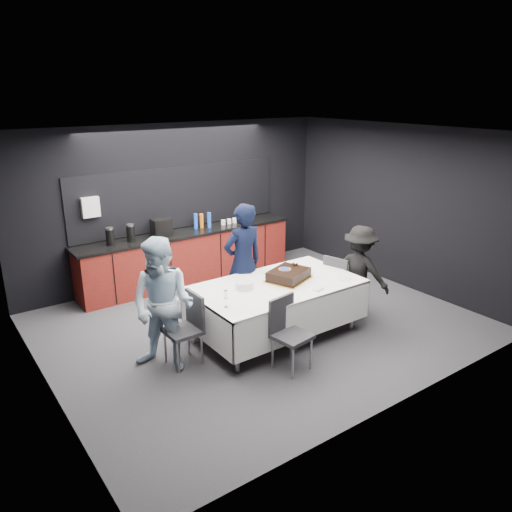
{
  "coord_description": "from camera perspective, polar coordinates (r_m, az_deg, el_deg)",
  "views": [
    {
      "loc": [
        -3.97,
        -5.46,
        3.36
      ],
      "look_at": [
        0.0,
        0.1,
        1.05
      ],
      "focal_mm": 35.0,
      "sensor_mm": 36.0,
      "label": 1
    }
  ],
  "objects": [
    {
      "name": "room_shell",
      "position": [
        6.92,
        0.48,
        6.14
      ],
      "size": [
        6.04,
        5.04,
        2.82
      ],
      "color": "white",
      "rests_on": "ground"
    },
    {
      "name": "plate_stack",
      "position": [
        6.76,
        -1.34,
        -3.33
      ],
      "size": [
        0.25,
        0.25,
        0.1
      ],
      "primitive_type": "cylinder",
      "color": "white",
      "rests_on": "party_table"
    },
    {
      "name": "champagne_flute",
      "position": [
        6.16,
        -3.48,
        -4.52
      ],
      "size": [
        0.06,
        0.06,
        0.22
      ],
      "color": "white",
      "rests_on": "party_table"
    },
    {
      "name": "loose_plate_near",
      "position": [
        6.44,
        2.68,
        -4.96
      ],
      "size": [
        0.2,
        0.2,
        0.01
      ],
      "primitive_type": "cylinder",
      "color": "white",
      "rests_on": "party_table"
    },
    {
      "name": "loose_plate_right_b",
      "position": [
        7.21,
        9.98,
        -2.56
      ],
      "size": [
        0.2,
        0.2,
        0.01
      ],
      "primitive_type": "cylinder",
      "color": "white",
      "rests_on": "party_table"
    },
    {
      "name": "chair_right",
      "position": [
        7.84,
        9.38,
        -2.72
      ],
      "size": [
        0.51,
        0.51,
        0.92
      ],
      "color": "#2A2A2F",
      "rests_on": "ground"
    },
    {
      "name": "loose_plate_far",
      "position": [
        7.32,
        1.36,
        -1.93
      ],
      "size": [
        0.2,
        0.2,
        0.01
      ],
      "primitive_type": "cylinder",
      "color": "white",
      "rests_on": "party_table"
    },
    {
      "name": "party_table",
      "position": [
        6.99,
        2.39,
        -4.25
      ],
      "size": [
        2.32,
        1.32,
        0.78
      ],
      "color": "#99999E",
      "rests_on": "ground"
    },
    {
      "name": "kitchenette",
      "position": [
        9.09,
        -7.86,
        0.43
      ],
      "size": [
        4.1,
        0.64,
        2.05
      ],
      "color": "#60130F",
      "rests_on": "ground"
    },
    {
      "name": "fork_pile",
      "position": [
        6.78,
        7.13,
        -3.75
      ],
      "size": [
        0.18,
        0.14,
        0.02
      ],
      "primitive_type": "cube",
      "rotation": [
        0.0,
        0.0,
        0.3
      ],
      "color": "white",
      "rests_on": "party_table"
    },
    {
      "name": "ground",
      "position": [
        7.55,
        0.45,
        -7.77
      ],
      "size": [
        6.0,
        6.0,
        0.0
      ],
      "primitive_type": "plane",
      "color": "#3C3C41",
      "rests_on": "ground"
    },
    {
      "name": "chair_near",
      "position": [
        6.26,
        3.62,
        -8.21
      ],
      "size": [
        0.48,
        0.48,
        0.92
      ],
      "color": "#2A2A2F",
      "rests_on": "ground"
    },
    {
      "name": "loose_plate_right_a",
      "position": [
        7.41,
        6.21,
        -1.78
      ],
      "size": [
        0.19,
        0.19,
        0.01
      ],
      "primitive_type": "cylinder",
      "color": "white",
      "rests_on": "party_table"
    },
    {
      "name": "person_left",
      "position": [
        6.19,
        -10.59,
        -5.57
      ],
      "size": [
        1.02,
        1.05,
        1.7
      ],
      "primitive_type": "imported",
      "rotation": [
        0.0,
        0.0,
        -0.91
      ],
      "color": "silver",
      "rests_on": "ground"
    },
    {
      "name": "cake_assembly",
      "position": [
        7.07,
        3.74,
        -2.16
      ],
      "size": [
        0.73,
        0.67,
        0.18
      ],
      "color": "gold",
      "rests_on": "party_table"
    },
    {
      "name": "person_right",
      "position": [
        7.7,
        11.73,
        -1.8
      ],
      "size": [
        0.82,
        1.05,
        1.44
      ],
      "primitive_type": "imported",
      "rotation": [
        0.0,
        0.0,
        1.93
      ],
      "color": "black",
      "rests_on": "ground"
    },
    {
      "name": "chair_left",
      "position": [
        6.42,
        -7.79,
        -7.65
      ],
      "size": [
        0.43,
        0.43,
        0.92
      ],
      "color": "#2A2A2F",
      "rests_on": "ground"
    },
    {
      "name": "person_center",
      "position": [
        7.39,
        -1.48,
        -0.78
      ],
      "size": [
        0.66,
        0.43,
        1.8
      ],
      "primitive_type": "imported",
      "rotation": [
        0.0,
        0.0,
        3.14
      ],
      "color": "black",
      "rests_on": "ground"
    }
  ]
}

